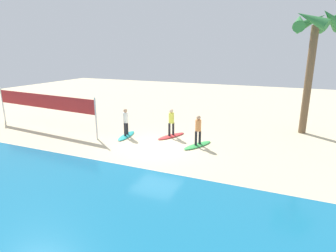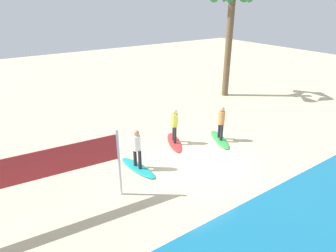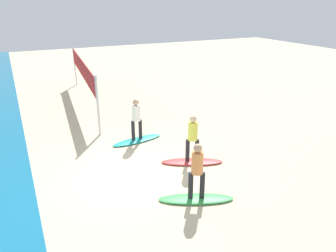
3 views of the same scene
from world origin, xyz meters
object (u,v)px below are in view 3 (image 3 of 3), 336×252
surfer_green (197,167)px  surfboard_teal (137,140)px  volleyball_net (83,71)px  surfboard_red (192,162)px  surfboard_green (196,199)px  surfer_teal (136,117)px  surfer_red (193,135)px

surfer_green → surfboard_teal: (4.56, 0.03, -0.99)m
surfboard_teal → volleyball_net: 6.09m
surfboard_red → surfboard_teal: (2.56, 1.04, 0.00)m
surfboard_green → surfboard_teal: 4.56m
surfboard_teal → volleyball_net: volleyball_net is taller
surfer_teal → surfer_green: bearing=-179.6°
surfboard_green → surfer_red: (2.00, -1.01, 0.99)m
surfboard_teal → surfer_red: bearing=104.2°
surfboard_green → surfer_teal: surfer_teal is taller
surfboard_red → surfer_green: bearing=87.9°
volleyball_net → surfboard_red: bearing=-168.0°
surfer_green → surfboard_teal: size_ratio=0.78×
surfer_red → surfer_teal: (2.56, 1.04, 0.00)m
surfer_teal → volleyball_net: bearing=7.3°
surfer_red → surfer_green: bearing=153.3°
surfer_teal → volleyball_net: (5.78, 0.74, 0.75)m
surfer_red → surfer_teal: 2.76m
surfboard_green → surfer_green: 0.99m
surfboard_green → surfboard_teal: (4.56, 0.03, 0.00)m
surfboard_red → surfer_teal: size_ratio=1.28×
surfer_green → surfboard_red: size_ratio=0.78×
surfboard_teal → surfer_teal: 0.99m
surfboard_green → surfboard_teal: bearing=-65.7°
surfer_green → surfer_red: bearing=-26.7°
surfer_red → surfer_teal: bearing=22.1°
volleyball_net → surfboard_teal: bearing=-172.7°
surfboard_teal → surfer_green: bearing=82.5°
surfboard_green → surfer_teal: 4.66m
surfer_red → surfboard_teal: surfer_red is taller
surfboard_green → surfer_teal: (4.56, 0.03, 0.99)m
surfboard_green → surfboard_red: bearing=-92.8°
surfboard_green → surfboard_red: same height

